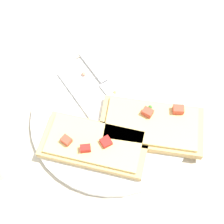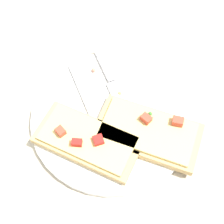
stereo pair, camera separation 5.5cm
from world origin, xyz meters
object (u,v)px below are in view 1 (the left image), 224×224
at_px(pizza_slice_main, 151,125).
at_px(pizza_slice_corner, 94,144).
at_px(knife, 106,86).
at_px(plate, 112,116).
at_px(fork, 95,122).

relative_size(pizza_slice_main, pizza_slice_corner, 1.03).
xyz_separation_m(knife, pizza_slice_corner, (-0.06, -0.11, 0.01)).
xyz_separation_m(plate, fork, (-0.03, -0.00, 0.01)).
height_order(knife, pizza_slice_main, pizza_slice_main).
bearing_deg(knife, plate, -21.93).
distance_m(fork, pizza_slice_corner, 0.05).
xyz_separation_m(plate, pizza_slice_main, (0.06, -0.05, 0.02)).
distance_m(plate, fork, 0.03).
distance_m(knife, pizza_slice_corner, 0.12).
xyz_separation_m(pizza_slice_main, pizza_slice_corner, (-0.10, -0.00, 0.00)).
height_order(knife, pizza_slice_corner, pizza_slice_corner).
height_order(plate, pizza_slice_corner, pizza_slice_corner).
xyz_separation_m(knife, pizza_slice_main, (0.05, -0.11, 0.01)).
bearing_deg(plate, pizza_slice_main, -40.13).
bearing_deg(knife, fork, -45.69).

